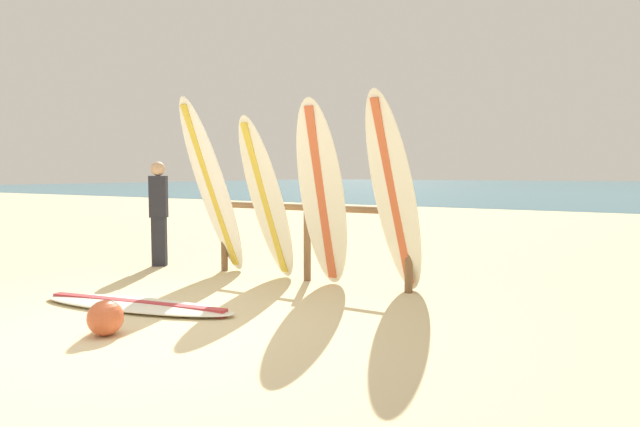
% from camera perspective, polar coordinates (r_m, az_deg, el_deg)
% --- Properties ---
extents(ground_plane, '(120.00, 120.00, 0.00)m').
position_cam_1_polar(ground_plane, '(5.00, -17.65, -11.60)').
color(ground_plane, beige).
extents(ocean_water, '(120.00, 80.00, 0.01)m').
position_cam_1_polar(ocean_water, '(61.23, 28.44, 2.37)').
color(ocean_water, teal).
rests_on(ocean_water, ground).
extents(surfboard_rack, '(2.80, 0.09, 1.06)m').
position_cam_1_polar(surfboard_rack, '(7.00, -1.30, -1.23)').
color(surfboard_rack, brown).
rests_on(surfboard_rack, ground).
extents(surfboard_leaning_far_left, '(0.64, 1.04, 2.29)m').
position_cam_1_polar(surfboard_leaning_far_left, '(7.47, -10.76, 2.54)').
color(surfboard_leaning_far_left, white).
rests_on(surfboard_leaning_far_left, ground).
extents(surfboard_leaning_left, '(0.70, 0.87, 2.02)m').
position_cam_1_polar(surfboard_leaning_left, '(6.97, -5.40, 1.41)').
color(surfboard_leaning_left, white).
rests_on(surfboard_leaning_left, ground).
extents(surfboard_leaning_center_left, '(0.64, 0.86, 2.16)m').
position_cam_1_polar(surfboard_leaning_center_left, '(6.44, 0.22, 1.80)').
color(surfboard_leaning_center_left, white).
rests_on(surfboard_leaning_center_left, ground).
extents(surfboard_leaning_center, '(0.61, 0.95, 2.20)m').
position_cam_1_polar(surfboard_leaning_center, '(6.12, 7.47, 1.86)').
color(surfboard_leaning_center, white).
rests_on(surfboard_leaning_center, ground).
extents(surfboard_lying_on_sand, '(2.28, 0.95, 0.08)m').
position_cam_1_polar(surfboard_lying_on_sand, '(5.97, -18.04, -8.70)').
color(surfboard_lying_on_sand, silver).
rests_on(surfboard_lying_on_sand, ground).
extents(beachgoer_standing, '(0.28, 0.26, 1.50)m').
position_cam_1_polar(beachgoer_standing, '(8.42, -15.90, 0.46)').
color(beachgoer_standing, '#26262D').
rests_on(beachgoer_standing, ground).
extents(beach_ball, '(0.29, 0.29, 0.29)m').
position_cam_1_polar(beach_ball, '(5.05, -20.76, -9.79)').
color(beach_ball, '#CC5933').
rests_on(beach_ball, ground).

